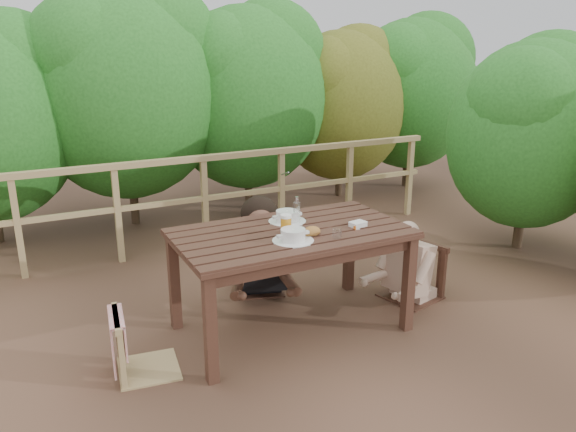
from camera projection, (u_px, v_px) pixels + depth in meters
name	position (u px, v px, depth m)	size (l,w,h in m)	color
ground	(291.00, 328.00, 4.41)	(60.00, 60.00, 0.00)	brown
table	(291.00, 281.00, 4.29)	(1.71, 0.96, 0.79)	#382017
chair_left	(144.00, 315.00, 3.72)	(0.41, 0.41, 0.83)	tan
chair_far	(258.00, 246.00, 4.95)	(0.41, 0.41, 0.83)	#382017
chair_right	(413.00, 249.00, 4.80)	(0.44, 0.44, 0.89)	#382017
woman	(257.00, 216.00, 4.89)	(0.56, 0.69, 1.38)	black
diner_right	(417.00, 233.00, 4.77)	(0.47, 0.58, 1.18)	tan
railing	(205.00, 202.00, 5.96)	(5.60, 0.10, 1.01)	tan
hedge_row	(199.00, 61.00, 6.74)	(6.60, 1.60, 3.80)	#22601E
soup_near	(293.00, 236.00, 3.95)	(0.29, 0.29, 0.10)	white
soup_far	(287.00, 217.00, 4.37)	(0.29, 0.29, 0.10)	white
bread_roll	(312.00, 232.00, 4.07)	(0.13, 0.10, 0.08)	#B38033
beer_glass	(286.00, 225.00, 4.08)	(0.08, 0.08, 0.16)	orange
bottle	(297.00, 211.00, 4.29)	(0.05, 0.05, 0.23)	silver
tumbler	(337.00, 234.00, 4.00)	(0.07, 0.07, 0.08)	white
butter_tub	(358.00, 225.00, 4.25)	(0.12, 0.09, 0.05)	silver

